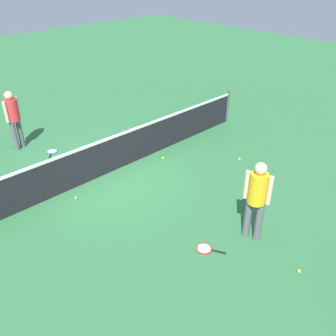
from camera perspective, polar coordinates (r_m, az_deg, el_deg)
ground_plane at (r=9.43m, az=-10.07°, el=-1.07°), size 40.00×40.00×0.00m
court_net at (r=9.18m, az=-10.35°, el=1.59°), size 10.09×0.09×1.07m
player_near_side at (r=6.96m, az=13.74°, el=-4.16°), size 0.43×0.52×1.70m
player_far_side at (r=11.04m, az=-23.09°, el=7.58°), size 0.52×0.44×1.70m
tennis_racket_near_player at (r=7.15m, az=5.88°, el=-12.47°), size 0.42×0.60×0.03m
tennis_racket_far_player at (r=10.87m, az=-17.72°, el=2.44°), size 0.50×0.56×0.03m
tennis_ball_by_net at (r=8.65m, az=-14.20°, el=-4.56°), size 0.07×0.07×0.07m
tennis_ball_midcourt at (r=7.07m, az=19.82°, el=-14.93°), size 0.07×0.07×0.07m
tennis_ball_baseline at (r=9.99m, az=-0.83°, el=1.58°), size 0.07×0.07×0.07m
tennis_ball_stray_left at (r=10.13m, az=11.13°, el=1.38°), size 0.07×0.07×0.07m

